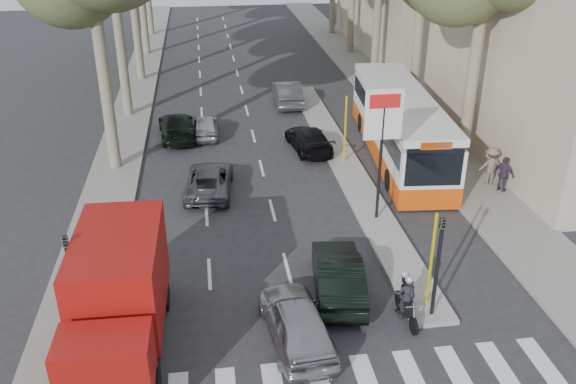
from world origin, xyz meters
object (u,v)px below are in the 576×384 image
Objects in this scene: silver_hatchback at (297,321)px; red_truck at (118,296)px; dark_hatchback at (338,275)px; city_bus at (400,124)px; motorcycle at (405,296)px.

red_truck reaches higher than silver_hatchback.
dark_hatchback reaches higher than silver_hatchback.
city_bus reaches higher than motorcycle.
dark_hatchback is 2.25× the size of motorcycle.
red_truck reaches higher than motorcycle.
dark_hatchback is 7.15m from red_truck.
dark_hatchback is at bearing -133.74° from silver_hatchback.
motorcycle is (-3.81, -12.87, -0.98)m from city_bus.
silver_hatchback is 15.49m from city_bus.
motorcycle is at bearing -101.58° from city_bus.
silver_hatchback is 2.85m from dark_hatchback.
motorcycle is (3.58, 0.71, 0.03)m from silver_hatchback.
dark_hatchback is at bearing 138.06° from motorcycle.
dark_hatchback is 12.69m from city_bus.
red_truck is 8.75m from motorcycle.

